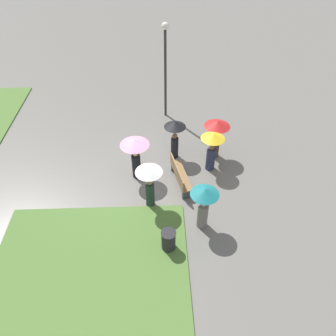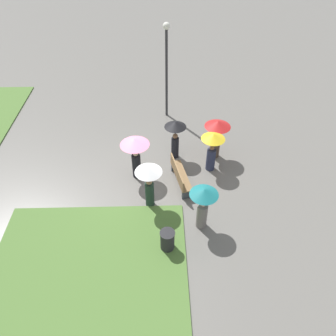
{
  "view_description": "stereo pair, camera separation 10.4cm",
  "coord_description": "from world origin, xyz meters",
  "px_view_note": "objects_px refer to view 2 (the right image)",
  "views": [
    {
      "loc": [
        -9.68,
        -0.62,
        9.13
      ],
      "look_at": [
        -0.24,
        -0.96,
        0.75
      ],
      "focal_mm": 35.0,
      "sensor_mm": 36.0,
      "label": 1
    },
    {
      "loc": [
        -9.68,
        -0.72,
        9.13
      ],
      "look_at": [
        -0.24,
        -0.96,
        0.75
      ],
      "focal_mm": 35.0,
      "sensor_mm": 36.0,
      "label": 2
    }
  ],
  "objects_px": {
    "park_bench": "(180,175)",
    "crowd_person_yellow": "(212,146)",
    "crowd_person_teal": "(203,202)",
    "crowd_person_red": "(217,132)",
    "lamp_post": "(166,60)",
    "crowd_person_pink": "(135,149)",
    "crowd_person_white": "(149,178)",
    "trash_bin": "(167,241)",
    "crowd_person_black": "(175,132)"
  },
  "relations": [
    {
      "from": "park_bench",
      "to": "lamp_post",
      "type": "relative_size",
      "value": 0.41
    },
    {
      "from": "crowd_person_teal",
      "to": "crowd_person_red",
      "type": "bearing_deg",
      "value": -119.87
    },
    {
      "from": "lamp_post",
      "to": "crowd_person_yellow",
      "type": "distance_m",
      "value": 4.86
    },
    {
      "from": "crowd_person_black",
      "to": "crowd_person_pink",
      "type": "bearing_deg",
      "value": 155.75
    },
    {
      "from": "park_bench",
      "to": "crowd_person_white",
      "type": "bearing_deg",
      "value": 120.68
    },
    {
      "from": "lamp_post",
      "to": "crowd_person_white",
      "type": "bearing_deg",
      "value": 173.05
    },
    {
      "from": "crowd_person_yellow",
      "to": "crowd_person_pink",
      "type": "xyz_separation_m",
      "value": [
        -0.38,
        3.02,
        0.21
      ]
    },
    {
      "from": "park_bench",
      "to": "crowd_person_black",
      "type": "relative_size",
      "value": 1.03
    },
    {
      "from": "lamp_post",
      "to": "crowd_person_black",
      "type": "bearing_deg",
      "value": -175.19
    },
    {
      "from": "crowd_person_black",
      "to": "crowd_person_yellow",
      "type": "bearing_deg",
      "value": -91.83
    },
    {
      "from": "crowd_person_black",
      "to": "crowd_person_red",
      "type": "xyz_separation_m",
      "value": [
        -0.01,
        -1.72,
        -0.01
      ]
    },
    {
      "from": "trash_bin",
      "to": "crowd_person_black",
      "type": "height_order",
      "value": "crowd_person_black"
    },
    {
      "from": "lamp_post",
      "to": "crowd_person_teal",
      "type": "relative_size",
      "value": 2.56
    },
    {
      "from": "park_bench",
      "to": "crowd_person_white",
      "type": "height_order",
      "value": "crowd_person_white"
    },
    {
      "from": "lamp_post",
      "to": "crowd_person_pink",
      "type": "xyz_separation_m",
      "value": [
        -4.58,
        1.3,
        -1.52
      ]
    },
    {
      "from": "trash_bin",
      "to": "crowd_person_white",
      "type": "distance_m",
      "value": 2.25
    },
    {
      "from": "crowd_person_pink",
      "to": "crowd_person_black",
      "type": "bearing_deg",
      "value": 176.26
    },
    {
      "from": "crowd_person_pink",
      "to": "crowd_person_teal",
      "type": "xyz_separation_m",
      "value": [
        -2.61,
        -2.34,
        -0.19
      ]
    },
    {
      "from": "crowd_person_yellow",
      "to": "crowd_person_black",
      "type": "height_order",
      "value": "crowd_person_black"
    },
    {
      "from": "crowd_person_yellow",
      "to": "crowd_person_red",
      "type": "xyz_separation_m",
      "value": [
        0.83,
        -0.29,
        0.08
      ]
    },
    {
      "from": "crowd_person_white",
      "to": "crowd_person_black",
      "type": "distance_m",
      "value": 2.97
    },
    {
      "from": "crowd_person_yellow",
      "to": "crowd_person_black",
      "type": "relative_size",
      "value": 0.98
    },
    {
      "from": "park_bench",
      "to": "crowd_person_white",
      "type": "xyz_separation_m",
      "value": [
        -1.06,
        1.14,
        0.88
      ]
    },
    {
      "from": "park_bench",
      "to": "crowd_person_yellow",
      "type": "bearing_deg",
      "value": -68.65
    },
    {
      "from": "lamp_post",
      "to": "trash_bin",
      "type": "bearing_deg",
      "value": 178.91
    },
    {
      "from": "park_bench",
      "to": "crowd_person_pink",
      "type": "height_order",
      "value": "crowd_person_pink"
    },
    {
      "from": "crowd_person_yellow",
      "to": "crowd_person_teal",
      "type": "xyz_separation_m",
      "value": [
        -2.99,
        0.68,
        0.02
      ]
    },
    {
      "from": "trash_bin",
      "to": "crowd_person_black",
      "type": "distance_m",
      "value": 4.84
    },
    {
      "from": "crowd_person_yellow",
      "to": "crowd_person_teal",
      "type": "bearing_deg",
      "value": 153.26
    },
    {
      "from": "crowd_person_pink",
      "to": "crowd_person_red",
      "type": "xyz_separation_m",
      "value": [
        1.2,
        -3.31,
        -0.13
      ]
    },
    {
      "from": "crowd_person_red",
      "to": "crowd_person_white",
      "type": "bearing_deg",
      "value": -128.22
    },
    {
      "from": "lamp_post",
      "to": "crowd_person_black",
      "type": "xyz_separation_m",
      "value": [
        -3.37,
        -0.28,
        -1.64
      ]
    },
    {
      "from": "crowd_person_yellow",
      "to": "lamp_post",
      "type": "bearing_deg",
      "value": 8.24
    },
    {
      "from": "crowd_person_pink",
      "to": "crowd_person_black",
      "type": "xyz_separation_m",
      "value": [
        1.21,
        -1.59,
        -0.11
      ]
    },
    {
      "from": "crowd_person_white",
      "to": "crowd_person_red",
      "type": "height_order",
      "value": "crowd_person_white"
    },
    {
      "from": "trash_bin",
      "to": "crowd_person_black",
      "type": "xyz_separation_m",
      "value": [
        4.74,
        -0.44,
        0.88
      ]
    },
    {
      "from": "trash_bin",
      "to": "crowd_person_red",
      "type": "xyz_separation_m",
      "value": [
        4.73,
        -2.16,
        0.87
      ]
    },
    {
      "from": "crowd_person_yellow",
      "to": "crowd_person_pink",
      "type": "height_order",
      "value": "crowd_person_pink"
    },
    {
      "from": "lamp_post",
      "to": "crowd_person_red",
      "type": "distance_m",
      "value": 4.26
    },
    {
      "from": "crowd_person_teal",
      "to": "park_bench",
      "type": "bearing_deg",
      "value": -88.43
    },
    {
      "from": "park_bench",
      "to": "crowd_person_red",
      "type": "xyz_separation_m",
      "value": [
        1.71,
        -1.62,
        0.8
      ]
    },
    {
      "from": "lamp_post",
      "to": "crowd_person_white",
      "type": "xyz_separation_m",
      "value": [
        -6.16,
        0.75,
        -1.57
      ]
    },
    {
      "from": "lamp_post",
      "to": "crowd_person_pink",
      "type": "relative_size",
      "value": 2.44
    },
    {
      "from": "crowd_person_yellow",
      "to": "crowd_person_teal",
      "type": "height_order",
      "value": "crowd_person_teal"
    },
    {
      "from": "lamp_post",
      "to": "crowd_person_black",
      "type": "height_order",
      "value": "lamp_post"
    },
    {
      "from": "lamp_post",
      "to": "crowd_person_yellow",
      "type": "relative_size",
      "value": 2.58
    },
    {
      "from": "lamp_post",
      "to": "trash_bin",
      "type": "height_order",
      "value": "lamp_post"
    },
    {
      "from": "trash_bin",
      "to": "crowd_person_yellow",
      "type": "xyz_separation_m",
      "value": [
        3.9,
        -1.87,
        0.79
      ]
    },
    {
      "from": "crowd_person_yellow",
      "to": "crowd_person_white",
      "type": "bearing_deg",
      "value": 114.35
    },
    {
      "from": "lamp_post",
      "to": "crowd_person_red",
      "type": "bearing_deg",
      "value": -149.28
    }
  ]
}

